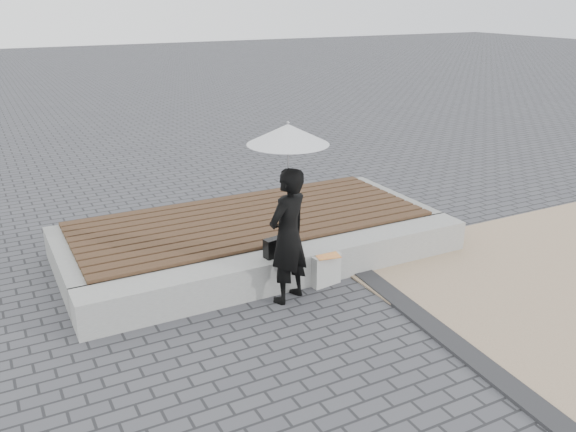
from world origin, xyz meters
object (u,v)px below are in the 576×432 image
object	(u,v)px
parasol	(288,134)
handbag	(277,247)
woman	(288,236)
canvas_tote	(325,269)
seating_ledge	(292,267)

from	to	relation	value
parasol	handbag	bearing A→B (deg)	85.33
woman	parasol	distance (m)	1.13
parasol	handbag	size ratio (longest dim) A/B	3.43
woman	canvas_tote	world-z (taller)	woman
woman	handbag	xyz separation A→B (m)	(0.03, 0.33, -0.25)
seating_ledge	parasol	size ratio (longest dim) A/B	4.55
parasol	canvas_tote	distance (m)	1.80
seating_ledge	canvas_tote	xyz separation A→B (m)	(0.32, -0.23, -0.01)
woman	parasol	world-z (taller)	parasol
seating_ledge	parasol	distance (m)	1.75
woman	handbag	size ratio (longest dim) A/B	4.79
seating_ledge	canvas_tote	bearing A→B (deg)	-35.79
parasol	canvas_tote	world-z (taller)	parasol
parasol	handbag	world-z (taller)	parasol
canvas_tote	seating_ledge	bearing A→B (deg)	136.26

